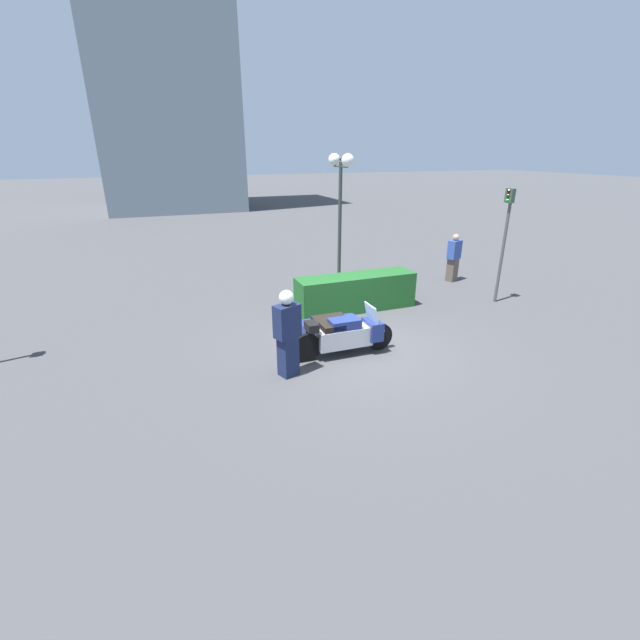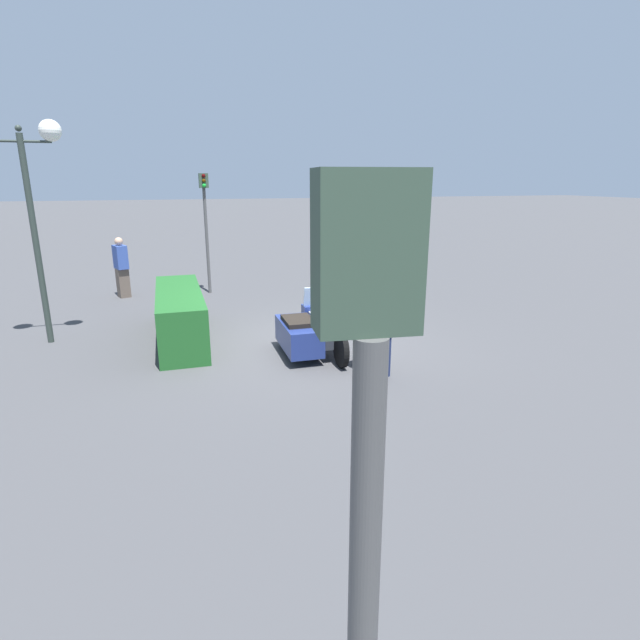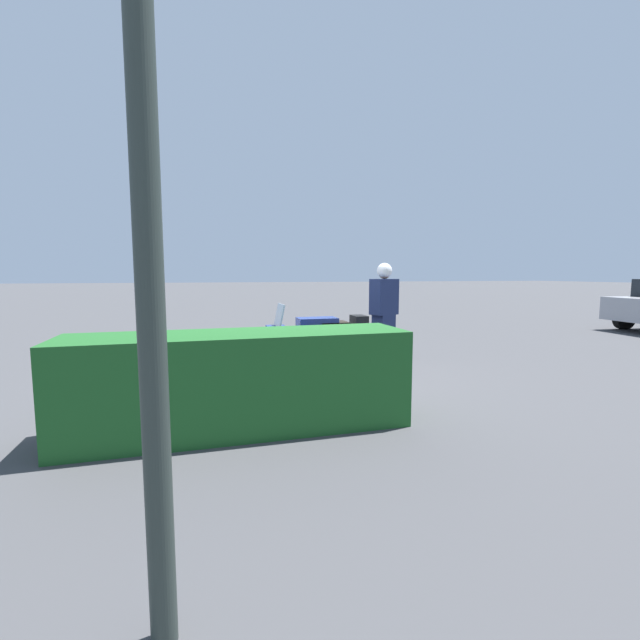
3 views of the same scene
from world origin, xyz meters
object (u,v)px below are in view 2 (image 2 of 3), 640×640
at_px(twin_lamp_post, 24,165).
at_px(traffic_light_near, 206,216).
at_px(officer_rider, 378,320).
at_px(pedestrian_bystander, 121,268).
at_px(traffic_light_far, 361,571).
at_px(police_motorcycle, 310,329).
at_px(hedge_bush_curbside, 180,315).

distance_m(twin_lamp_post, traffic_light_near, 5.39).
height_order(officer_rider, pedestrian_bystander, officer_rider).
bearing_deg(traffic_light_far, officer_rider, -17.84).
height_order(police_motorcycle, pedestrian_bystander, pedestrian_bystander).
xyz_separation_m(officer_rider, pedestrian_bystander, (7.69, 4.58, -0.14)).
distance_m(hedge_bush_curbside, traffic_light_near, 4.83).
xyz_separation_m(hedge_bush_curbside, traffic_light_far, (-9.42, -0.30, 1.66)).
bearing_deg(traffic_light_near, pedestrian_bystander, -96.76).
relative_size(twin_lamp_post, traffic_light_far, 1.32).
bearing_deg(traffic_light_near, twin_lamp_post, -45.85).
distance_m(officer_rider, hedge_bush_curbside, 4.44).
bearing_deg(twin_lamp_post, traffic_light_near, -43.73).
relative_size(police_motorcycle, pedestrian_bystander, 1.45).
height_order(hedge_bush_curbside, twin_lamp_post, twin_lamp_post).
bearing_deg(pedestrian_bystander, twin_lamp_post, 52.91).
distance_m(hedge_bush_curbside, pedestrian_bystander, 4.82).
xyz_separation_m(officer_rider, twin_lamp_post, (3.71, 5.78, 2.55)).
relative_size(officer_rider, traffic_light_near, 0.55).
relative_size(traffic_light_near, pedestrian_bystander, 2.01).
xyz_separation_m(police_motorcycle, officer_rider, (-1.53, -0.75, 0.53)).
height_order(officer_rider, twin_lamp_post, twin_lamp_post).
bearing_deg(pedestrian_bystander, police_motorcycle, 101.50).
bearing_deg(twin_lamp_post, police_motorcycle, -113.52).
relative_size(hedge_bush_curbside, pedestrian_bystander, 2.10).
bearing_deg(hedge_bush_curbside, traffic_light_near, -12.68).
distance_m(officer_rider, traffic_light_near, 7.90).
height_order(traffic_light_near, pedestrian_bystander, traffic_light_near).
xyz_separation_m(police_motorcycle, traffic_light_far, (-7.85, 2.10, 1.72)).
bearing_deg(hedge_bush_curbside, police_motorcycle, -123.25).
bearing_deg(traffic_light_near, traffic_light_far, -4.99).
height_order(police_motorcycle, traffic_light_far, traffic_light_far).
bearing_deg(hedge_bush_curbside, pedestrian_bystander, 17.30).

